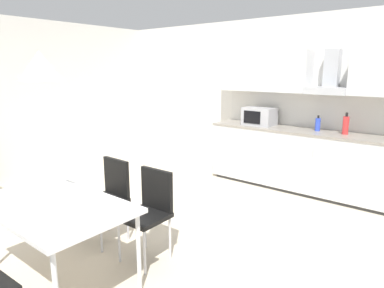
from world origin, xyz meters
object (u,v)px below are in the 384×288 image
(pendant_lamp, at_px, (40,66))
(bottle_blue, at_px, (318,124))
(chair_far_left, at_px, (110,192))
(bottle_red, at_px, (346,125))
(dining_table, at_px, (53,209))
(chair_far_right, at_px, (150,206))
(microwave, at_px, (259,116))

(pendant_lamp, bearing_deg, bottle_blue, 76.32)
(bottle_blue, height_order, chair_far_left, bottle_blue)
(bottle_red, bearing_deg, dining_table, -109.46)
(chair_far_right, bearing_deg, dining_table, -110.89)
(bottle_blue, xyz_separation_m, dining_table, (-0.88, -3.63, -0.34))
(pendant_lamp, bearing_deg, microwave, 90.44)
(microwave, xyz_separation_m, chair_far_right, (0.33, -2.77, -0.53))
(chair_far_left, relative_size, chair_far_right, 1.00)
(bottle_red, xyz_separation_m, pendant_lamp, (-1.27, -3.60, 0.77))
(pendant_lamp, bearing_deg, chair_far_right, 69.11)
(bottle_blue, relative_size, chair_far_right, 0.26)
(dining_table, xyz_separation_m, chair_far_right, (0.30, 0.80, -0.15))
(dining_table, bearing_deg, microwave, 90.44)
(chair_far_right, bearing_deg, pendant_lamp, -110.89)
(dining_table, relative_size, chair_far_right, 1.57)
(bottle_red, bearing_deg, chair_far_right, -109.05)
(microwave, bearing_deg, dining_table, -89.56)
(dining_table, bearing_deg, chair_far_right, 69.11)
(microwave, distance_m, bottle_blue, 0.91)
(dining_table, bearing_deg, pendant_lamp, 94.76)
(microwave, bearing_deg, pendant_lamp, -89.56)
(microwave, xyz_separation_m, bottle_red, (1.30, 0.03, -0.01))
(bottle_red, xyz_separation_m, chair_far_right, (-0.97, -2.80, -0.52))
(chair_far_left, xyz_separation_m, pendant_lamp, (0.30, -0.80, 1.30))
(bottle_blue, xyz_separation_m, chair_far_right, (-0.58, -2.83, -0.49))
(bottle_red, height_order, dining_table, bottle_red)
(microwave, relative_size, dining_table, 0.35)
(pendant_lamp, bearing_deg, chair_far_left, 110.89)
(bottle_red, xyz_separation_m, chair_far_left, (-1.58, -2.80, -0.52))
(pendant_lamp, bearing_deg, dining_table, -85.24)
(microwave, distance_m, chair_far_left, 2.83)
(microwave, height_order, dining_table, microwave)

